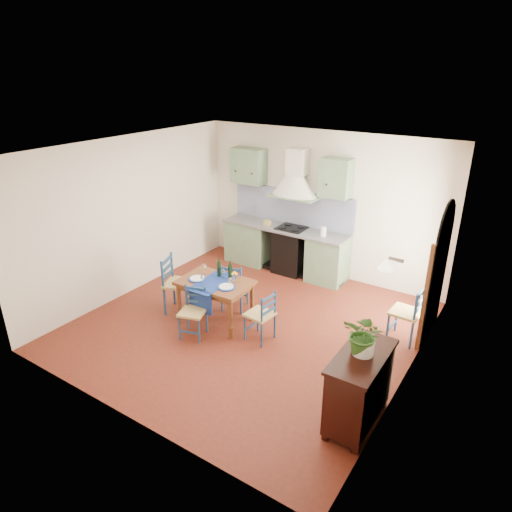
# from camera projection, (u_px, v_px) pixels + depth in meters

# --- Properties ---
(floor) EXTENTS (5.00, 5.00, 0.00)m
(floor) POSITION_uv_depth(u_px,v_px,m) (248.00, 325.00, 7.36)
(floor) COLOR #4F1E10
(floor) RESTS_ON ground
(back_wall) EXTENTS (5.00, 0.96, 2.80)m
(back_wall) POSITION_uv_depth(u_px,v_px,m) (293.00, 221.00, 8.95)
(back_wall) COLOR silver
(back_wall) RESTS_ON ground
(right_wall) EXTENTS (0.26, 5.00, 2.80)m
(right_wall) POSITION_uv_depth(u_px,v_px,m) (422.00, 282.00, 5.79)
(right_wall) COLOR silver
(right_wall) RESTS_ON ground
(left_wall) EXTENTS (0.04, 5.00, 2.80)m
(left_wall) POSITION_uv_depth(u_px,v_px,m) (131.00, 216.00, 8.08)
(left_wall) COLOR silver
(left_wall) RESTS_ON ground
(ceiling) EXTENTS (5.00, 5.00, 0.01)m
(ceiling) POSITION_uv_depth(u_px,v_px,m) (247.00, 150.00, 6.26)
(ceiling) COLOR white
(ceiling) RESTS_ON back_wall
(dining_table) EXTENTS (1.16, 0.88, 1.04)m
(dining_table) POSITION_uv_depth(u_px,v_px,m) (215.00, 286.00, 7.23)
(dining_table) COLOR brown
(dining_table) RESTS_ON ground
(chair_near) EXTENTS (0.47, 0.47, 0.80)m
(chair_near) POSITION_uv_depth(u_px,v_px,m) (193.00, 312.00, 6.94)
(chair_near) COLOR navy
(chair_near) RESTS_ON ground
(chair_far) EXTENTS (0.50, 0.50, 0.86)m
(chair_far) POSITION_uv_depth(u_px,v_px,m) (234.00, 285.00, 7.69)
(chair_far) COLOR navy
(chair_far) RESTS_ON ground
(chair_left) EXTENTS (0.59, 0.59, 0.98)m
(chair_left) POSITION_uv_depth(u_px,v_px,m) (177.00, 284.00, 7.60)
(chair_left) COLOR navy
(chair_left) RESTS_ON ground
(chair_right) EXTENTS (0.41, 0.41, 0.81)m
(chair_right) POSITION_uv_depth(u_px,v_px,m) (261.00, 315.00, 6.82)
(chair_right) COLOR navy
(chair_right) RESTS_ON ground
(chair_spare) EXTENTS (0.44, 0.44, 0.90)m
(chair_spare) POSITION_uv_depth(u_px,v_px,m) (408.00, 313.00, 6.79)
(chair_spare) COLOR navy
(chair_spare) RESTS_ON ground
(sideboard) EXTENTS (0.50, 1.05, 0.94)m
(sideboard) POSITION_uv_depth(u_px,v_px,m) (359.00, 386.00, 5.19)
(sideboard) COLOR black
(sideboard) RESTS_ON ground
(potted_plant) EXTENTS (0.46, 0.41, 0.49)m
(potted_plant) POSITION_uv_depth(u_px,v_px,m) (365.00, 335.00, 4.95)
(potted_plant) COLOR #306421
(potted_plant) RESTS_ON sideboard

